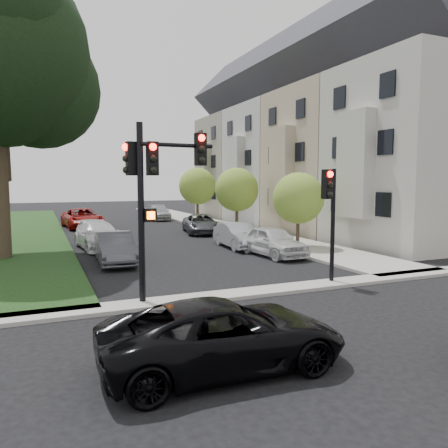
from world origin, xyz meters
name	(u,v)px	position (x,y,z in m)	size (l,w,h in m)	color
ground	(293,310)	(0.00, 0.00, 0.00)	(140.00, 140.00, 0.00)	black
grass_strip	(2,232)	(-9.00, 24.00, 0.06)	(8.00, 44.00, 0.12)	black
sidewalk_right	(210,223)	(6.75, 24.00, 0.06)	(3.50, 44.00, 0.12)	gray
sidewalk_cross	(260,292)	(0.00, 2.00, 0.06)	(60.00, 1.00, 0.12)	gray
house_a	(412,121)	(12.45, 8.00, 6.93)	(7.70, 7.55, 15.97)	beige
house_b	(328,134)	(12.45, 15.50, 6.93)	(7.70, 7.55, 15.97)	#A99C8A
house_c	(275,143)	(12.45, 23.00, 6.93)	(7.70, 7.55, 15.97)	#A59D91
house_d	(239,149)	(12.45, 30.50, 6.93)	(7.70, 7.55, 15.97)	gray
small_tree_a	(298,198)	(6.20, 9.49, 2.73)	(2.74, 2.74, 4.11)	#31281B
small_tree_b	(237,190)	(6.20, 17.32, 3.04)	(3.05, 3.05, 4.58)	#31281B
small_tree_c	(197,186)	(6.20, 25.50, 3.19)	(3.20, 3.20, 4.80)	#31281B
traffic_signal_main	(154,180)	(-3.38, 2.23, 3.66)	(2.60, 0.67, 5.31)	black
traffic_signal_secondary	(330,204)	(2.82, 2.19, 2.84)	(0.52, 0.42, 4.07)	black
car_cross_near	(224,335)	(-3.30, -2.77, 0.67)	(2.23, 4.84, 1.35)	black
car_parked_0	(273,241)	(3.89, 8.10, 0.73)	(1.72, 4.27, 1.46)	silver
car_parked_1	(238,235)	(3.40, 11.11, 0.69)	(1.45, 4.17, 1.37)	#999BA0
car_parked_2	(201,224)	(3.87, 18.18, 0.67)	(2.21, 4.79, 1.33)	#3F4247
car_parked_4	(159,213)	(3.87, 29.84, 0.69)	(1.92, 4.72, 1.37)	#999BA0
car_parked_5	(115,248)	(-3.50, 9.06, 0.70)	(1.47, 4.22, 1.39)	#3F4247
car_parked_6	(99,236)	(-3.62, 13.70, 0.71)	(2.00, 4.92, 1.43)	silver
car_parked_7	(91,229)	(-3.59, 17.67, 0.67)	(1.59, 3.95, 1.35)	#999BA0
car_parked_8	(82,218)	(-3.45, 24.95, 0.77)	(2.55, 5.54, 1.54)	maroon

